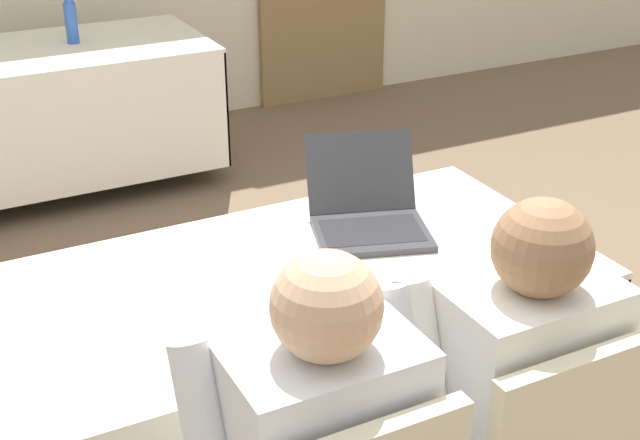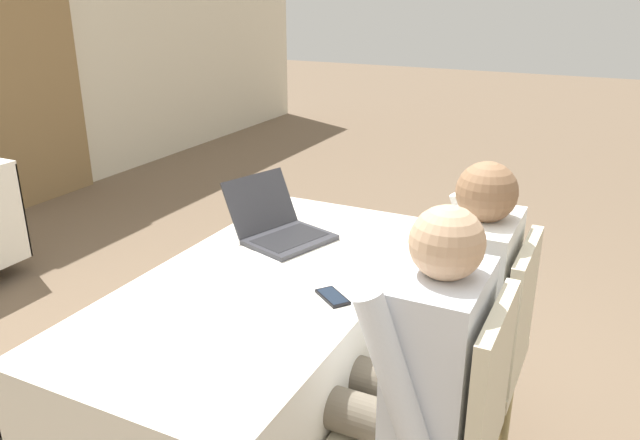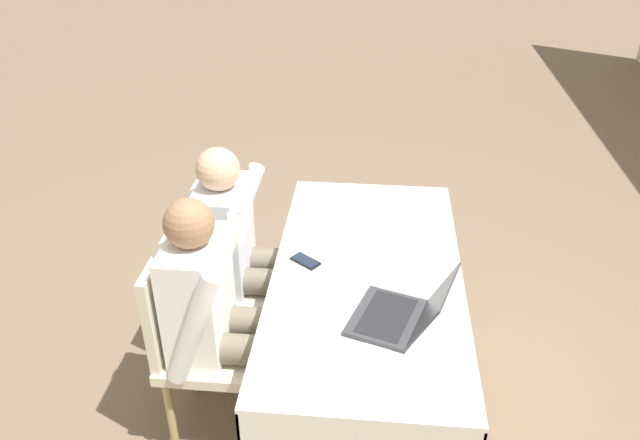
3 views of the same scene
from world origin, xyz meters
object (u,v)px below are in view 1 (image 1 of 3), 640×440
cell_phone (316,329)px  laptop (368,214)px  person_white_shirt (499,396)px  water_bottle (71,17)px

cell_phone → laptop: bearing=84.2°
cell_phone → person_white_shirt: person_white_shirt is taller
laptop → cell_phone: laptop is taller
cell_phone → person_white_shirt: bearing=-13.1°
water_bottle → cell_phone: bearing=-92.2°
laptop → person_white_shirt: size_ratio=0.37×
laptop → person_white_shirt: (-0.10, -0.75, -0.11)m
laptop → person_white_shirt: 0.76m
cell_phone → water_bottle: (0.11, 2.87, 0.13)m
cell_phone → water_bottle: size_ratio=0.51×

